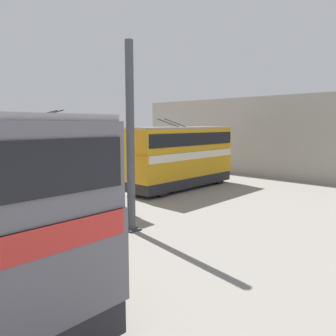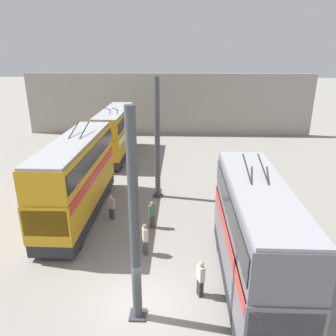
# 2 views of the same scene
# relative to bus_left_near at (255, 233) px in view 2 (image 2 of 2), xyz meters

# --- Properties ---
(ground_plane) EXTENTS (240.00, 240.00, 0.00)m
(ground_plane) POSITION_rel_bus_left_near_xyz_m (-1.26, 4.95, -2.98)
(ground_plane) COLOR gray
(depot_back_wall) EXTENTS (0.50, 36.00, 7.64)m
(depot_back_wall) POSITION_rel_bus_left_near_xyz_m (29.17, 4.95, 0.84)
(depot_back_wall) COLOR gray
(depot_back_wall) RESTS_ON ground_plane
(support_column_near) EXTENTS (0.69, 0.69, 8.75)m
(support_column_near) POSITION_rel_bus_left_near_xyz_m (-1.80, 4.95, 1.27)
(support_column_near) COLOR #42474C
(support_column_near) RESTS_ON ground_plane
(support_column_far) EXTENTS (0.69, 0.69, 8.75)m
(support_column_far) POSITION_rel_bus_left_near_xyz_m (10.00, 4.95, 1.27)
(support_column_far) COLOR #42474C
(support_column_far) RESTS_ON ground_plane
(bus_left_near) EXTENTS (9.28, 2.54, 5.85)m
(bus_left_near) POSITION_rel_bus_left_near_xyz_m (0.00, 0.00, 0.00)
(bus_left_near) COLOR black
(bus_left_near) RESTS_ON ground_plane
(bus_right_near) EXTENTS (10.64, 2.54, 5.82)m
(bus_right_near) POSITION_rel_bus_left_near_xyz_m (6.78, 9.90, -0.02)
(bus_right_near) COLOR black
(bus_right_near) RESTS_ON ground_plane
(bus_right_far) EXTENTS (9.96, 2.54, 5.44)m
(bus_right_far) POSITION_rel_bus_left_near_xyz_m (19.52, 9.90, -0.24)
(bus_right_far) COLOR black
(bus_right_far) RESTS_ON ground_plane
(person_by_left_row) EXTENTS (0.48, 0.39, 1.79)m
(person_by_left_row) POSITION_rel_bus_left_near_xyz_m (-0.47, 2.32, -2.02)
(person_by_left_row) COLOR #2D2D33
(person_by_left_row) RESTS_ON ground_plane
(person_aisle_foreground) EXTENTS (0.48, 0.37, 1.83)m
(person_aisle_foreground) POSITION_rel_bus_left_near_xyz_m (2.58, 5.10, -2.00)
(person_aisle_foreground) COLOR #473D33
(person_aisle_foreground) RESTS_ON ground_plane
(person_by_right_row) EXTENTS (0.34, 0.47, 1.65)m
(person_by_right_row) POSITION_rel_bus_left_near_xyz_m (6.38, 7.70, -2.11)
(person_by_right_row) COLOR #384251
(person_by_right_row) RESTS_ON ground_plane
(person_aisle_midway) EXTENTS (0.35, 0.47, 1.76)m
(person_aisle_midway) POSITION_rel_bus_left_near_xyz_m (5.39, 4.97, -2.04)
(person_aisle_midway) COLOR #473D33
(person_aisle_midway) RESTS_ON ground_plane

